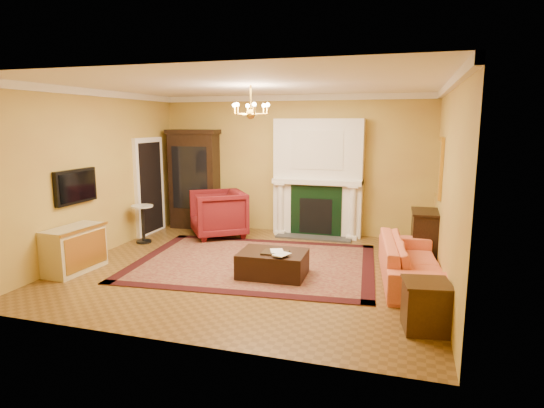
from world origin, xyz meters
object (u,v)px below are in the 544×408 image
at_px(commode, 74,249).
at_px(coral_sofa, 412,254).
at_px(wingback_armchair, 218,212).
at_px(pedestal_table, 143,221).
at_px(console_table, 424,236).
at_px(leather_ottoman, 273,264).
at_px(china_cabinet, 195,181).
at_px(end_table, 426,307).

height_order(commode, coral_sofa, coral_sofa).
height_order(wingback_armchair, coral_sofa, wingback_armchair).
bearing_deg(wingback_armchair, coral_sofa, 31.27).
distance_m(pedestal_table, console_table, 5.46).
relative_size(wingback_armchair, leather_ottoman, 1.05).
xyz_separation_m(china_cabinet, coral_sofa, (4.83, -2.41, -0.65)).
bearing_deg(console_table, coral_sofa, -101.10).
xyz_separation_m(commode, coral_sofa, (5.30, 1.09, 0.06)).
xyz_separation_m(pedestal_table, console_table, (5.44, 0.50, -0.03)).
bearing_deg(leather_ottoman, china_cabinet, 132.09).
height_order(pedestal_table, leather_ottoman, pedestal_table).
bearing_deg(wingback_armchair, commode, -60.45).
height_order(coral_sofa, leather_ottoman, coral_sofa).
height_order(end_table, console_table, console_table).
bearing_deg(china_cabinet, end_table, -42.22).
bearing_deg(end_table, commode, 173.54).
height_order(commode, console_table, console_table).
xyz_separation_m(pedestal_table, end_table, (5.38, -2.53, -0.16)).
height_order(wingback_armchair, end_table, wingback_armchair).
height_order(commode, end_table, commode).
distance_m(china_cabinet, end_table, 6.51).
bearing_deg(end_table, pedestal_table, 154.78).
bearing_deg(china_cabinet, leather_ottoman, -48.53).
distance_m(coral_sofa, leather_ottoman, 2.16).
bearing_deg(china_cabinet, pedestal_table, -106.82).
distance_m(end_table, console_table, 3.03).
distance_m(wingback_armchair, console_table, 4.20).
distance_m(console_table, leather_ottoman, 2.90).
relative_size(commode, coral_sofa, 0.45).
bearing_deg(pedestal_table, end_table, -25.22).
relative_size(china_cabinet, wingback_armchair, 1.97).
distance_m(pedestal_table, commode, 1.92).
height_order(end_table, leather_ottoman, end_table).
distance_m(commode, coral_sofa, 5.41).
xyz_separation_m(wingback_armchair, commode, (-1.33, -2.82, -0.17)).
bearing_deg(console_table, china_cabinet, 165.90).
relative_size(china_cabinet, commode, 2.16).
relative_size(wingback_armchair, pedestal_table, 1.42).
xyz_separation_m(wingback_armchair, console_table, (4.18, -0.41, -0.13)).
xyz_separation_m(wingback_armchair, leather_ottoman, (1.86, -2.13, -0.34)).
relative_size(console_table, leather_ottoman, 0.80).
bearing_deg(wingback_armchair, pedestal_table, -89.51).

